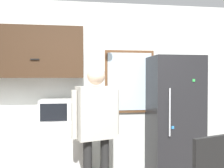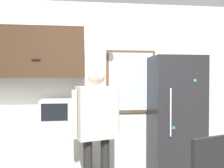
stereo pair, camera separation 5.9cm
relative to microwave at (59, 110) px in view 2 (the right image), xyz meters
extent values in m
cube|color=silver|center=(0.53, 0.35, 0.27)|extent=(6.00, 0.06, 2.70)
cube|color=silver|center=(-0.66, 0.03, -0.62)|extent=(2.01, 0.58, 0.94)
cube|color=#3D2819|center=(-0.66, 0.15, 0.81)|extent=(2.01, 0.34, 0.72)
cube|color=black|center=(-0.31, -0.03, 0.70)|extent=(0.12, 0.01, 0.01)
cube|color=white|center=(0.00, 0.00, 0.00)|extent=(0.50, 0.40, 0.30)
cube|color=black|center=(-0.04, -0.20, 0.00)|extent=(0.35, 0.01, 0.23)
cube|color=#B2B2B2|center=(0.21, -0.20, 0.00)|extent=(0.07, 0.01, 0.24)
cylinder|color=black|center=(0.60, -0.43, -0.69)|extent=(0.11, 0.11, 0.78)
cube|color=beige|center=(0.49, -0.47, 0.02)|extent=(0.52, 0.36, 0.65)
sphere|color=beige|center=(0.49, -0.47, 0.47)|extent=(0.22, 0.22, 0.22)
cylinder|color=beige|center=(0.23, -0.55, 0.02)|extent=(0.07, 0.07, 0.58)
cylinder|color=beige|center=(0.76, -0.38, 0.02)|extent=(0.07, 0.07, 0.58)
cube|color=#232326|center=(1.69, 0.00, -0.16)|extent=(0.72, 0.62, 1.85)
cylinder|color=silver|center=(1.49, -0.33, -0.01)|extent=(0.02, 0.02, 0.65)
cube|color=green|center=(1.84, -0.32, 0.42)|extent=(0.04, 0.01, 0.04)
cube|color=#338CDB|center=(1.54, -0.32, -0.22)|extent=(0.04, 0.01, 0.04)
cube|color=brown|center=(1.08, 0.31, 0.39)|extent=(0.78, 0.04, 0.98)
cube|color=silver|center=(1.08, 0.29, 0.39)|extent=(0.70, 0.01, 0.90)
camera|label=1|loc=(0.25, -3.53, 0.45)|focal=40.00mm
camera|label=2|loc=(0.31, -3.54, 0.45)|focal=40.00mm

